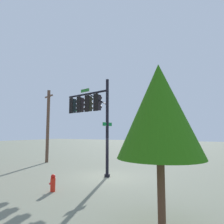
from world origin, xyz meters
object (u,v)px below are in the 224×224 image
signal_pole_assembly (90,109)px  utility_pole (48,125)px  tree_near (159,111)px  fire_hydrant (53,183)px

signal_pole_assembly → utility_pole: size_ratio=0.92×
utility_pole → tree_near: size_ratio=1.39×
fire_hydrant → signal_pole_assembly: bearing=-78.5°
fire_hydrant → tree_near: bearing=167.3°
utility_pole → tree_near: 15.67m
signal_pole_assembly → fire_hydrant: (-0.92, 4.53, -4.15)m
fire_hydrant → tree_near: size_ratio=0.16×
fire_hydrant → tree_near: (-5.71, 1.29, 3.17)m
tree_near → utility_pole: bearing=-31.8°
utility_pole → signal_pole_assembly: bearing=159.9°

